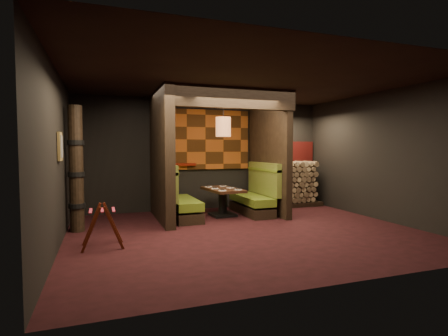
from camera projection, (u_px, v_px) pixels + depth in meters
floor at (247, 232)px, 6.67m from camera, size 6.50×5.50×0.02m
ceiling at (247, 80)px, 6.51m from camera, size 6.50×5.50×0.02m
wall_back at (206, 155)px, 9.19m from camera, size 6.50×0.02×2.85m
wall_front at (342, 163)px, 3.99m from camera, size 6.50×0.02×2.85m
wall_left at (57, 159)px, 5.51m from camera, size 0.02×5.50×2.85m
wall_right at (383, 156)px, 7.67m from camera, size 0.02×5.50×2.85m
partition_left at (161, 156)px, 7.69m from camera, size 0.20×2.20×2.85m
partition_right at (268, 155)px, 8.62m from camera, size 0.15×2.10×2.85m
header_beam at (233, 98)px, 7.17m from camera, size 2.85×0.18×0.44m
tapa_back_panel at (205, 140)px, 9.11m from camera, size 2.40×0.06×1.55m
tapa_side_panel at (165, 137)px, 7.87m from camera, size 0.04×1.85×1.45m
lacquer_shelf at (184, 164)px, 8.90m from camera, size 0.60×0.12×0.07m
booth_bench_left at (179, 201)px, 7.88m from camera, size 0.68×1.60×1.14m
booth_bench_right at (255, 197)px, 8.51m from camera, size 0.68×1.60×1.14m
dining_table at (223, 198)px, 8.21m from camera, size 0.77×1.29×0.65m
place_settings at (223, 188)px, 8.19m from camera, size 0.64×1.06×0.03m
pendant_lamp at (223, 127)px, 8.07m from camera, size 0.35×0.35×0.99m
framed_picture at (60, 147)px, 5.60m from camera, size 0.05×0.36×0.46m
luggage_rack at (102, 225)px, 5.61m from camera, size 0.67×0.47×0.74m
totem_column at (76, 170)px, 6.63m from camera, size 0.31×0.31×2.40m
firewood_stack at (290, 184)px, 9.61m from camera, size 1.73×0.70×1.22m
mosaic_header at (284, 151)px, 9.87m from camera, size 1.83×0.10×0.56m
bay_front_post at (267, 155)px, 8.90m from camera, size 0.08×0.08×2.85m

